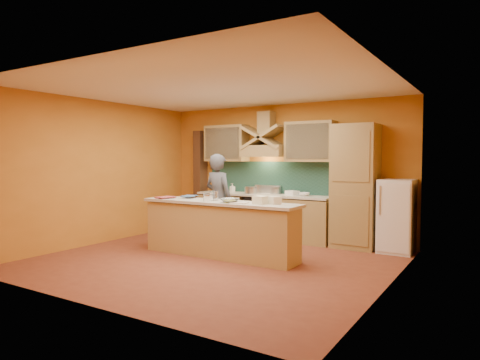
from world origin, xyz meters
The scene contains 36 objects.
floor centered at (0.00, 0.00, 0.00)m, with size 5.50×5.00×0.01m, color brown.
ceiling centered at (0.00, 0.00, 2.80)m, with size 5.50×5.00×0.01m, color white.
wall_back centered at (0.00, 2.50, 1.40)m, with size 5.50×0.02×2.80m, color #C47826.
wall_front centered at (0.00, -2.50, 1.40)m, with size 5.50×0.02×2.80m, color #C47826.
wall_left centered at (-2.75, 0.00, 1.40)m, with size 0.02×5.00×2.80m, color #C47826.
wall_right centered at (2.75, 0.00, 1.40)m, with size 0.02×5.00×2.80m, color #C47826.
base_cabinet_left centered at (-1.25, 2.20, 0.43)m, with size 1.10×0.60×0.86m, color #9E7F48.
base_cabinet_right centered at (0.65, 2.20, 0.43)m, with size 1.10×0.60×0.86m, color #9E7F48.
counter_top centered at (-0.30, 2.20, 0.90)m, with size 3.00×0.62×0.04m, color beige.
stove centered at (-0.30, 2.20, 0.45)m, with size 0.60×0.58×0.90m, color black.
backsplash centered at (-0.30, 2.48, 1.25)m, with size 3.00×0.03×0.70m, color #1B3C34.
range_hood centered at (-0.30, 2.25, 1.82)m, with size 0.92×0.50×0.24m, color #9E7F48.
hood_chimney centered at (-0.30, 2.35, 2.40)m, with size 0.30×0.30×0.50m, color #9E7F48.
upper_cabinet_left centered at (-1.30, 2.33, 2.00)m, with size 1.00×0.35×0.80m, color #9E7F48.
upper_cabinet_right centered at (0.70, 2.33, 2.00)m, with size 1.00×0.35×0.80m, color #9E7F48.
pantry_column centered at (1.65, 2.20, 1.15)m, with size 0.80×0.60×2.30m, color #9E7F48.
fridge centered at (2.40, 2.20, 0.65)m, with size 0.58×0.60×1.30m, color white.
trim_column_left centered at (-2.05, 2.35, 1.15)m, with size 0.20×0.30×2.30m, color #472816.
island_body centered at (-0.10, 0.30, 0.44)m, with size 2.80×0.55×0.88m, color tan.
island_top centered at (-0.10, 0.30, 0.92)m, with size 2.90×0.62×0.05m, color beige.
person centered at (-0.68, 1.11, 0.88)m, with size 0.64×0.42×1.75m, color #4C4C51.
pot_large centered at (-0.52, 2.07, 0.97)m, with size 0.26×0.26×0.15m, color silver.
pot_small centered at (-0.09, 2.36, 0.97)m, with size 0.21×0.21×0.15m, color #AEAFB5.
soap_bottle_a centered at (-1.08, 2.22, 1.02)m, with size 0.09×0.09×0.19m, color white.
soap_bottle_b centered at (-1.24, 2.05, 1.05)m, with size 0.10×0.10×0.26m, color #375C98.
bowl_back centered at (0.61, 2.25, 0.95)m, with size 0.21×0.21×0.07m, color white.
dish_rack centered at (0.34, 2.27, 0.96)m, with size 0.25×0.19×0.09m, color white.
book_lower centered at (-1.33, 0.21, 0.96)m, with size 0.24×0.32×0.03m, color #B13F43.
book_upper centered at (-1.00, 0.45, 0.98)m, with size 0.22×0.30×0.02m, color #3F608B.
jar_large centered at (-0.27, 0.39, 1.03)m, with size 0.14×0.14×0.16m, color white.
jar_small centered at (-0.30, 0.20, 1.01)m, with size 0.12×0.12×0.14m, color silver.
kitchen_scale centered at (-0.25, 0.19, 0.99)m, with size 0.11×0.11×0.09m, color white.
mixing_bowl centered at (0.18, 0.19, 0.98)m, with size 0.30×0.30×0.07m, color white.
cloth centered at (0.37, 0.17, 0.95)m, with size 0.26×0.19×0.02m, color beige.
grocery_bag_a centered at (0.73, 0.23, 1.01)m, with size 0.20×0.16×0.13m, color beige.
grocery_bag_b centered at (0.90, 0.38, 1.01)m, with size 0.20×0.15×0.12m, color beige.
Camera 1 is at (4.00, -5.65, 1.68)m, focal length 32.00 mm.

